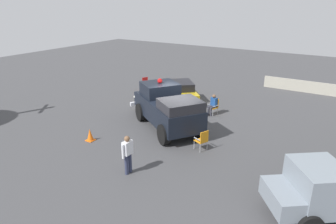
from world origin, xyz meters
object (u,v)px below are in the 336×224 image
Objects in this scene: spectator_standing at (128,152)px; spectator_seated at (213,104)px; traffic_cone at (90,135)px; classic_hot_rod at (180,90)px; lawn_chair_by_car at (203,139)px; lawn_chair_near_truck at (214,105)px; lawn_chair_spare at (146,83)px; vintage_fire_truck at (166,107)px.

spectator_seated is at bearing -90.53° from spectator_standing.
spectator_seated is 7.71m from traffic_cone.
classic_hot_rod is 2.68× the size of spectator_standing.
spectator_seated is at bearing -71.12° from lawn_chair_by_car.
traffic_cone is (3.62, -1.40, -0.66)m from spectator_standing.
spectator_seated is at bearing -118.66° from traffic_cone.
spectator_seated reaches higher than traffic_cone.
lawn_chair_near_truck is (-3.21, 1.23, -0.16)m from classic_hot_rod.
classic_hot_rod is at bearing 166.61° from lawn_chair_spare.
lawn_chair_by_car is 10.84m from lawn_chair_spare.
vintage_fire_truck is at bearing 66.61° from lawn_chair_near_truck.
lawn_chair_spare is at bearing -71.30° from traffic_cone.
lawn_chair_near_truck is 0.17m from spectator_seated.
spectator_standing reaches higher than spectator_seated.
lawn_chair_spare reaches higher than traffic_cone.
vintage_fire_truck is 1.37× the size of classic_hot_rod.
lawn_chair_spare is at bearing -18.16° from spectator_seated.
spectator_seated reaches higher than lawn_chair_spare.
lawn_chair_spare is (3.57, -0.85, -0.16)m from classic_hot_rod.
spectator_seated reaches higher than lawn_chair_by_car.
lawn_chair_spare is at bearing -17.10° from lawn_chair_near_truck.
spectator_standing is at bearing 122.71° from lawn_chair_spare.
lawn_chair_spare is 9.47m from traffic_cone.
traffic_cone is (5.30, 2.05, -0.28)m from lawn_chair_by_car.
spectator_standing reaches higher than lawn_chair_spare.
lawn_chair_near_truck is 1.61× the size of traffic_cone.
traffic_cone is (-3.04, 8.97, -0.28)m from lawn_chair_spare.
classic_hot_rod is 4.40× the size of lawn_chair_near_truck.
vintage_fire_truck is at bearing 111.42° from classic_hot_rod.
spectator_seated is at bearing -113.57° from vintage_fire_truck.
lawn_chair_near_truck reaches higher than traffic_cone.
classic_hot_rod is 7.07× the size of traffic_cone.
classic_hot_rod is 4.40× the size of lawn_chair_spare.
vintage_fire_truck is 6.02× the size of lawn_chair_by_car.
vintage_fire_truck is 4.35m from traffic_cone.
lawn_chair_by_car is at bearing 107.97° from lawn_chair_near_truck.
traffic_cone is (3.69, 6.76, -0.39)m from spectator_seated.
traffic_cone is (0.53, 8.12, -0.44)m from classic_hot_rod.
lawn_chair_spare is 0.61× the size of spectator_standing.
classic_hot_rod reaches higher than spectator_seated.
vintage_fire_truck is at bearing -75.24° from spectator_standing.
spectator_standing is at bearing 104.76° from vintage_fire_truck.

